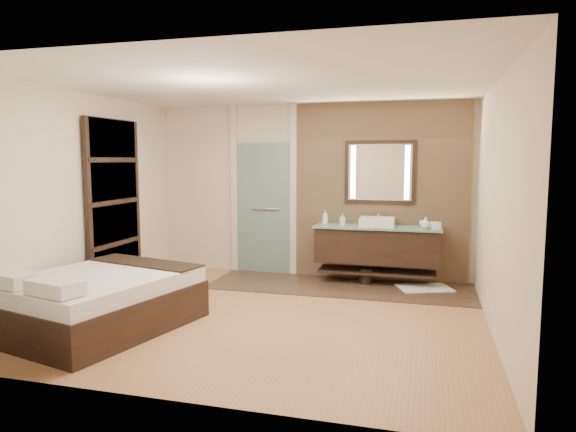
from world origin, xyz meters
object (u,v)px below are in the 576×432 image
(waste_bin, at_px, (366,276))
(mirror_unit, at_px, (380,172))
(bed, at_px, (98,301))
(vanity, at_px, (377,245))

(waste_bin, bearing_deg, mirror_unit, 63.44)
(bed, bearing_deg, vanity, 59.61)
(bed, height_order, waste_bin, bed)
(vanity, bearing_deg, mirror_unit, 90.00)
(bed, xyz_separation_m, waste_bin, (2.60, 2.77, -0.19))
(mirror_unit, relative_size, bed, 0.48)
(vanity, xyz_separation_m, bed, (-2.75, -2.84, -0.27))
(mirror_unit, bearing_deg, waste_bin, -116.56)
(vanity, distance_m, waste_bin, 0.49)
(vanity, bearing_deg, waste_bin, -156.07)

